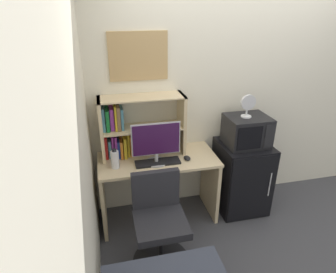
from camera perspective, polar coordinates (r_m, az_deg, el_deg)
The scene contains 13 objects.
wall_back at distance 3.54m, azimuth 18.88°, elevation 8.47°, with size 6.40×0.04×2.60m, color silver.
wall_left at distance 1.57m, azimuth -17.87°, elevation -11.83°, with size 0.04×4.40×2.60m, color silver.
desk at distance 3.12m, azimuth -1.93°, elevation -8.04°, with size 1.22×0.57×0.75m.
hutch_bookshelf at distance 2.98m, azimuth -7.54°, elevation 1.80°, with size 0.86×0.28×0.63m.
monitor at distance 2.82m, azimuth -2.36°, elevation -1.14°, with size 0.48×0.22×0.43m.
keyboard at distance 2.91m, azimuth -2.03°, elevation -5.09°, with size 0.45×0.14×0.02m, color black.
computer_mouse at distance 2.98m, azimuth 3.77°, elevation -4.24°, with size 0.07×0.10×0.03m, color black.
water_bottle at distance 2.84m, azimuth -10.38°, elevation -4.42°, with size 0.08×0.08×0.20m.
mini_fridge at distance 3.46m, azimuth 14.20°, elevation -7.58°, with size 0.54×0.56×0.81m.
microwave at distance 3.20m, azimuth 15.21°, elevation 1.09°, with size 0.44×0.38×0.32m.
desk_fan at distance 3.08m, azimuth 15.32°, elevation 6.01°, with size 0.16×0.11×0.24m.
desk_chair at distance 2.73m, azimuth -1.72°, elevation -17.22°, with size 0.52×0.52×0.87m.
wall_corkboard at distance 2.92m, azimuth -5.84°, elevation 15.39°, with size 0.57×0.02×0.46m, color tan.
Camera 1 is at (-1.43, -2.87, 2.20)m, focal length 31.04 mm.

